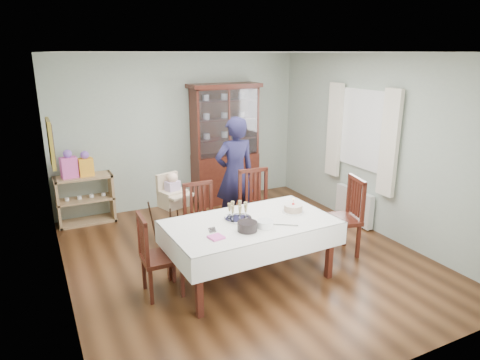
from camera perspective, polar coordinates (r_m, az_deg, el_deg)
floor at (r=5.96m, az=0.62°, el=-10.23°), size 5.00×5.00×0.00m
room_shell at (r=5.88m, az=-1.71°, el=6.93°), size 5.00×5.00×5.00m
dining_table at (r=5.28m, az=1.37°, el=-9.30°), size 2.04×1.22×0.76m
china_cabinet at (r=7.84m, az=-2.01°, el=5.05°), size 1.30×0.48×2.18m
sideboard at (r=7.41m, az=-19.91°, el=-2.45°), size 0.90×0.38×0.80m
picture_frame at (r=5.63m, az=-23.95°, el=4.50°), size 0.04×0.48×0.58m
window at (r=6.95m, az=16.11°, el=6.49°), size 0.04×1.02×1.22m
curtain_left at (r=6.49m, az=19.31°, el=4.63°), size 0.07×0.30×1.55m
curtain_right at (r=7.39m, az=12.47°, el=6.54°), size 0.07×0.30×1.55m
radiator at (r=7.22m, az=14.97°, el=-3.33°), size 0.10×0.80×0.55m
chair_far_left at (r=5.93m, az=-4.91°, el=-7.28°), size 0.46×0.46×1.00m
chair_far_right at (r=6.30m, az=2.43°, el=-5.56°), size 0.52×0.52×1.07m
chair_end_left at (r=5.11m, az=-10.52°, el=-11.77°), size 0.45×0.45×0.98m
chair_end_right at (r=6.12m, az=13.20°, el=-6.66°), size 0.59×0.59×1.08m
woman at (r=6.58m, az=-0.69°, el=0.75°), size 0.66×0.43×1.79m
high_chair at (r=6.33m, az=-8.80°, el=-4.68°), size 0.60×0.60×1.07m
champagne_tray at (r=5.17m, az=-0.27°, el=-4.61°), size 0.34×0.34×0.20m
birthday_cake at (r=5.44m, az=7.09°, el=-3.79°), size 0.27×0.27×0.19m
plate_stack_dark at (r=4.85m, az=0.98°, el=-6.20°), size 0.28×0.28×0.11m
plate_stack_white at (r=4.95m, az=3.35°, el=-5.88°), size 0.25×0.25×0.08m
napkin_stack at (r=4.69m, az=-3.20°, el=-7.62°), size 0.17×0.17×0.02m
cutlery at (r=4.88m, az=-4.09°, el=-6.72°), size 0.14×0.17×0.01m
cake_knife at (r=5.04m, az=6.12°, el=-5.99°), size 0.25×0.19×0.01m
gift_bag_pink at (r=7.21m, az=-21.86°, el=1.82°), size 0.26×0.19×0.45m
gift_bag_orange at (r=7.24m, az=-19.88°, el=1.92°), size 0.23×0.17×0.41m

